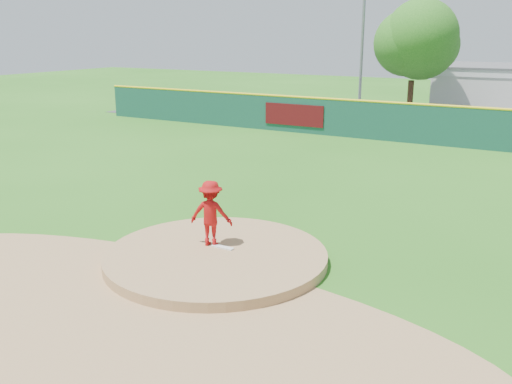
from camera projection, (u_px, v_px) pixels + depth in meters
The scene contains 12 objects.
ground at pixel (216, 261), 14.13m from camera, with size 120.00×120.00×0.00m, color #286B19.
pitchers_mound at pixel (216, 261), 14.13m from camera, with size 5.50×5.50×0.50m, color #9E774C.
pitching_rubber at pixel (223, 247), 14.30m from camera, with size 0.60×0.15×0.04m, color white.
infield_dirt_arc at pixel (135, 311), 11.61m from camera, with size 15.40×15.40×0.01m, color #9E774C.
parking_lot at pixel (448, 120), 36.72m from camera, with size 44.00×16.00×0.02m, color #38383A.
pitcher at pixel (211, 213), 14.32m from camera, with size 1.09×0.62×1.68m, color #A40E0F.
van at pixel (372, 116), 33.32m from camera, with size 2.43×5.26×1.46m, color white.
fence_banners at pixel (412, 124), 28.83m from camera, with size 16.90×0.04×1.20m.
playground_slide at pixel (260, 107), 37.83m from camera, with size 0.86×2.41×1.33m.
outfield_fence at pixel (412, 122), 28.89m from camera, with size 40.00×0.14×2.07m.
deciduous_tree at pixel (414, 48), 34.77m from camera, with size 5.60×5.60×7.36m.
light_pole_left at pixel (363, 23), 37.94m from camera, with size 1.75×0.25×11.00m.
Camera 1 is at (7.36, -10.93, 5.48)m, focal length 40.00 mm.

